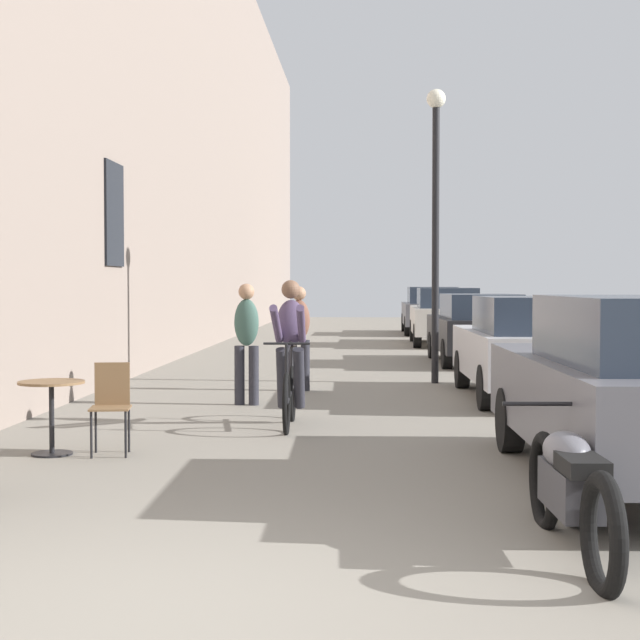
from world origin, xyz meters
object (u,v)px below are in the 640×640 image
at_px(pedestrian_mid, 299,332).
at_px(street_lamp, 436,197).
at_px(cafe_table_mid, 52,401).
at_px(pedestrian_near, 247,337).
at_px(parked_car_fifth, 431,310).
at_px(parked_car_fourth, 446,315).
at_px(parked_car_second, 529,346).
at_px(cafe_chair_mid_toward_street, 111,401).
at_px(parked_car_third, 477,328).
at_px(parked_motorcycle, 571,489).
at_px(cyclist_on_bicycle, 290,357).

relative_size(pedestrian_mid, street_lamp, 0.33).
distance_m(cafe_table_mid, street_lamp, 8.64).
height_order(pedestrian_near, parked_car_fifth, pedestrian_near).
bearing_deg(parked_car_fourth, parked_car_second, -89.17).
distance_m(cafe_chair_mid_toward_street, parked_car_fifth, 23.63).
bearing_deg(pedestrian_near, parked_car_third, 61.06).
bearing_deg(street_lamp, parked_car_fourth, 84.42).
bearing_deg(street_lamp, parked_car_fifth, 86.49).
xyz_separation_m(cafe_table_mid, parked_car_fourth, (5.22, 17.43, 0.29)).
distance_m(parked_car_fourth, parked_motorcycle, 20.75).
xyz_separation_m(cyclist_on_bicycle, street_lamp, (2.04, 4.99, 2.30)).
distance_m(cafe_chair_mid_toward_street, street_lamp, 8.32).
distance_m(cafe_chair_mid_toward_street, parked_car_second, 6.80).
bearing_deg(pedestrian_near, parked_car_fifth, 78.88).
height_order(cafe_table_mid, cyclist_on_bicycle, cyclist_on_bicycle).
height_order(cafe_table_mid, parked_motorcycle, parked_motorcycle).
relative_size(pedestrian_near, parked_motorcycle, 0.78).
relative_size(parked_car_fourth, parked_motorcycle, 2.05).
height_order(parked_car_second, parked_motorcycle, parked_car_second).
distance_m(parked_car_third, parked_car_fourth, 6.30).
bearing_deg(parked_car_second, street_lamp, 118.00).
relative_size(cafe_table_mid, parked_car_second, 0.17).
bearing_deg(parked_car_fifth, pedestrian_mid, -100.38).
bearing_deg(street_lamp, parked_car_second, -62.00).
height_order(pedestrian_near, street_lamp, street_lamp).
height_order(cafe_table_mid, cafe_chair_mid_toward_street, cafe_chair_mid_toward_street).
bearing_deg(cafe_table_mid, cyclist_on_bicycle, 44.06).
relative_size(parked_car_third, parked_car_fifth, 0.94).
distance_m(pedestrian_near, street_lamp, 4.70).
xyz_separation_m(cafe_table_mid, parked_car_second, (5.40, 4.84, 0.25)).
distance_m(parked_car_fourth, parked_car_fifth, 5.81).
relative_size(cyclist_on_bicycle, street_lamp, 0.36).
xyz_separation_m(cyclist_on_bicycle, parked_car_third, (3.20, 9.04, -0.05)).
relative_size(cafe_table_mid, pedestrian_mid, 0.44).
bearing_deg(cafe_chair_mid_toward_street, parked_car_third, 66.54).
relative_size(parked_car_fifth, parked_motorcycle, 2.05).
bearing_deg(parked_car_second, parked_car_fourth, 90.83).
distance_m(cafe_table_mid, parked_car_third, 12.36).
relative_size(cafe_chair_mid_toward_street, pedestrian_mid, 0.55).
bearing_deg(pedestrian_near, parked_car_second, 12.09).
bearing_deg(parked_car_fifth, street_lamp, -93.51).
bearing_deg(parked_car_third, parked_car_fifth, 90.79).
bearing_deg(parked_motorcycle, parked_car_fifth, 88.10).
bearing_deg(parked_car_fifth, parked_car_fourth, -89.80).
bearing_deg(cafe_chair_mid_toward_street, cafe_table_mid, -172.44).
distance_m(pedestrian_near, parked_car_second, 4.08).
bearing_deg(cyclist_on_bicycle, parked_car_third, 70.50).
height_order(cyclist_on_bicycle, pedestrian_near, cyclist_on_bicycle).
xyz_separation_m(pedestrian_near, pedestrian_mid, (0.59, 1.83, -0.02)).
xyz_separation_m(street_lamp, parked_car_second, (1.19, -2.25, -2.34)).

